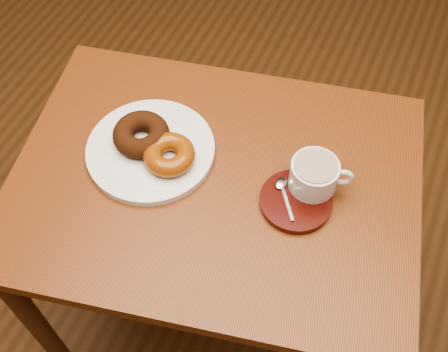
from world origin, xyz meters
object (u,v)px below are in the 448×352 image
at_px(cafe_table, 215,210).
at_px(donut_plate, 151,150).
at_px(saucer, 296,201).
at_px(coffee_cup, 315,175).

bearing_deg(cafe_table, donut_plate, 166.07).
relative_size(cafe_table, saucer, 6.53).
height_order(cafe_table, coffee_cup, coffee_cup).
bearing_deg(cafe_table, coffee_cup, 5.21).
bearing_deg(coffee_cup, saucer, -127.88).
distance_m(donut_plate, coffee_cup, 0.33).
xyz_separation_m(donut_plate, coffee_cup, (0.32, 0.05, 0.04)).
relative_size(cafe_table, coffee_cup, 7.59).
distance_m(cafe_table, donut_plate, 0.19).
bearing_deg(saucer, coffee_cup, 68.68).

